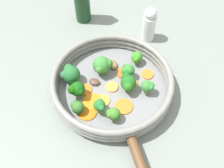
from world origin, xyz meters
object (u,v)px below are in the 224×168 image
Objects in this scene: broccoli_floret_6 at (148,86)px; broccoli_floret_0 at (128,70)px; salt_shaker at (149,24)px; broccoli_floret_3 at (100,106)px; broccoli_floret_4 at (77,107)px; broccoli_floret_5 at (102,65)px; mushroom_piece_1 at (94,83)px; carrot_slice_8 at (102,101)px; broccoli_floret_7 at (76,90)px; broccoli_floret_9 at (136,58)px; broccoli_floret_1 at (70,74)px; carrot_slice_1 at (92,101)px; carrot_slice_5 at (124,73)px; carrot_slice_9 at (130,83)px; carrot_slice_3 at (95,107)px; carrot_slice_6 at (124,106)px; carrot_slice_0 at (87,112)px; broccoli_floret_8 at (113,114)px; skillet at (112,89)px; broccoli_floret_2 at (128,82)px; carrot_slice_2 at (112,87)px; mushroom_piece_0 at (113,65)px; carrot_slice_4 at (85,89)px.

broccoli_floret_0 is at bearing -118.98° from broccoli_floret_6.
broccoli_floret_3 is at bearing -10.34° from salt_shaker.
broccoli_floret_4 is 0.13m from broccoli_floret_5.
broccoli_floret_0 is 1.56× the size of mushroom_piece_1.
broccoli_floret_3 is at bearing 8.44° from carrot_slice_8.
broccoli_floret_7 reaches higher than broccoli_floret_9.
broccoli_floret_5 reaches higher than mushroom_piece_1.
broccoli_floret_4 is at bearing 30.63° from broccoli_floret_1.
carrot_slice_1 is 0.44× the size of salt_shaker.
broccoli_floret_4 is (0.14, -0.08, 0.02)m from carrot_slice_5.
carrot_slice_9 is at bearing 79.86° from broccoli_floret_5.
carrot_slice_3 is 0.11m from broccoli_floret_1.
broccoli_floret_5 is at bearing -136.37° from carrot_slice_6.
broccoli_floret_8 is (-0.00, 0.06, 0.02)m from carrot_slice_0.
broccoli_floret_3 is 0.12m from broccoli_floret_5.
broccoli_floret_4 is 0.33m from salt_shaker.
skillet is 0.10m from carrot_slice_0.
broccoli_floret_3 reaches higher than carrot_slice_3.
broccoli_floret_1 is 1.38× the size of broccoli_floret_4.
carrot_slice_3 is 0.73× the size of broccoli_floret_7.
broccoli_floret_2 is (-0.01, 0.15, 0.00)m from broccoli_floret_1.
carrot_slice_0 and carrot_slice_6 have the same top height.
carrot_slice_2 is 0.86× the size of carrot_slice_8.
carrot_slice_9 is 0.07m from mushroom_piece_0.
carrot_slice_1 is 0.87× the size of broccoli_floret_5.
broccoli_floret_3 is at bearing -16.75° from broccoli_floret_0.
mushroom_piece_1 is at bearing -158.37° from carrot_slice_3.
broccoli_floret_8 is at bearing 91.96° from carrot_slice_0.
broccoli_floret_3 is 0.07m from broccoli_floret_7.
mushroom_piece_1 reaches higher than carrot_slice_6.
mushroom_piece_0 is at bearing 130.53° from broccoli_floret_1.
mushroom_piece_1 is at bearing -137.20° from broccoli_floret_8.
broccoli_floret_0 is at bearing 155.17° from carrot_slice_3.
carrot_slice_4 is at bearing -135.24° from carrot_slice_3.
mushroom_piece_0 is 0.17m from salt_shaker.
mushroom_piece_0 is (-0.14, 0.01, 0.00)m from carrot_slice_3.
carrot_slice_2 is 0.09m from broccoli_floret_7.
skillet is 0.07m from carrot_slice_6.
mushroom_piece_1 is (-0.07, -0.04, -0.02)m from broccoli_floret_3.
salt_shaker reaches higher than carrot_slice_6.
broccoli_floret_4 is 0.94× the size of broccoli_floret_8.
broccoli_floret_0 is at bearing 61.76° from mushroom_piece_0.
carrot_slice_2 is 0.09m from broccoli_floret_6.
broccoli_floret_9 reaches higher than carrot_slice_5.
broccoli_floret_7 is at bearing -110.37° from broccoli_floret_3.
carrot_slice_0 is (0.09, -0.04, 0.01)m from skillet.
carrot_slice_0 is at bearing -22.05° from skillet.
broccoli_floret_9 is (-0.10, 0.04, 0.03)m from skillet.
carrot_slice_0 is at bearing -62.55° from carrot_slice_6.
salt_shaker reaches higher than broccoli_floret_3.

